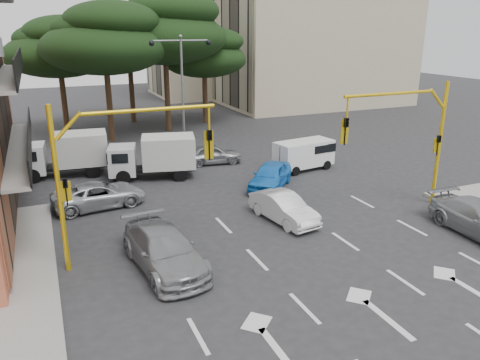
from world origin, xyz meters
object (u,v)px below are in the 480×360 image
object	(u,v)px
signal_mast_right	(413,130)
car_silver_wagon	(164,249)
car_white_hatch	(284,208)
car_blue_compact	(270,176)
signal_mast_left	(110,161)
car_silver_cross_a	(99,195)
street_lamp_center	(182,74)
box_truck_a	(64,155)
van_white	(304,155)
box_truck_b	(153,157)
car_silver_cross_b	(212,154)

from	to	relation	value
signal_mast_right	car_silver_wagon	bearing A→B (deg)	-174.37
car_white_hatch	car_blue_compact	xyz separation A→B (m)	(1.54, 4.37, 0.06)
signal_mast_left	car_silver_cross_a	bearing A→B (deg)	89.15
street_lamp_center	box_truck_a	bearing A→B (deg)	-165.77
signal_mast_right	car_blue_compact	size ratio (longest dim) A/B	1.49
car_silver_cross_a	van_white	xyz separation A→B (m)	(12.39, 1.60, 0.29)
signal_mast_right	box_truck_b	world-z (taller)	signal_mast_right
street_lamp_center	box_truck_a	world-z (taller)	street_lamp_center
car_white_hatch	box_truck_b	distance (m)	9.48
car_silver_wagon	van_white	xyz separation A→B (m)	(11.03, 8.81, 0.19)
car_white_hatch	street_lamp_center	bearing A→B (deg)	83.65
signal_mast_left	car_silver_cross_b	world-z (taller)	signal_mast_left
box_truck_a	car_silver_cross_b	bearing A→B (deg)	-91.25
car_silver_wagon	car_silver_cross_a	world-z (taller)	car_silver_wagon
signal_mast_right	van_white	distance (m)	8.25
car_white_hatch	car_silver_cross_a	world-z (taller)	car_white_hatch
car_white_hatch	box_truck_b	xyz separation A→B (m)	(-3.89, 8.63, 0.59)
car_white_hatch	box_truck_a	world-z (taller)	box_truck_a
street_lamp_center	car_blue_compact	size ratio (longest dim) A/B	1.93
car_silver_cross_a	car_blue_compact	bearing A→B (deg)	-101.38
signal_mast_right	box_truck_a	world-z (taller)	signal_mast_right
car_silver_cross_a	box_truck_a	distance (m)	6.14
signal_mast_left	box_truck_b	xyz separation A→B (m)	(3.61, 9.56, -2.66)
signal_mast_right	signal_mast_left	distance (m)	13.61
signal_mast_right	street_lamp_center	size ratio (longest dim) A/B	0.77
car_white_hatch	van_white	bearing A→B (deg)	43.91
signal_mast_left	box_truck_a	bearing A→B (deg)	95.16
car_silver_wagon	signal_mast_left	bearing A→B (deg)	134.18
car_silver_cross_a	car_silver_wagon	bearing A→B (deg)	-176.15
signal_mast_right	box_truck_a	xyz separation A→B (m)	(-14.69, 12.01, -2.63)
van_white	box_truck_b	distance (m)	9.09
signal_mast_right	van_white	world-z (taller)	signal_mast_right
street_lamp_center	box_truck_a	xyz separation A→B (m)	(-7.89, -2.00, -4.17)
car_silver_cross_b	box_truck_a	xyz separation A→B (m)	(-8.83, 1.00, 0.63)
street_lamp_center	car_white_hatch	distance (m)	13.95
van_white	car_blue_compact	bearing A→B (deg)	-64.30
signal_mast_right	box_truck_a	bearing A→B (deg)	140.74
car_white_hatch	box_truck_b	world-z (taller)	box_truck_b
signal_mast_left	box_truck_b	size ratio (longest dim) A/B	1.21
box_truck_a	car_silver_wagon	bearing A→B (deg)	-163.94
car_silver_cross_b	signal_mast_left	bearing A→B (deg)	152.99
box_truck_a	van_white	bearing A→B (deg)	-102.76
car_blue_compact	car_silver_cross_b	bearing A→B (deg)	146.04
car_silver_cross_b	street_lamp_center	bearing A→B (deg)	25.57
car_silver_cross_b	van_white	distance (m)	5.83
car_silver_wagon	street_lamp_center	bearing A→B (deg)	64.38
car_silver_cross_a	box_truck_b	bearing A→B (deg)	-51.60
signal_mast_left	car_white_hatch	size ratio (longest dim) A/B	1.57
car_silver_cross_a	car_silver_cross_b	world-z (taller)	car_silver_cross_b
car_silver_wagon	car_silver_cross_a	size ratio (longest dim) A/B	1.12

